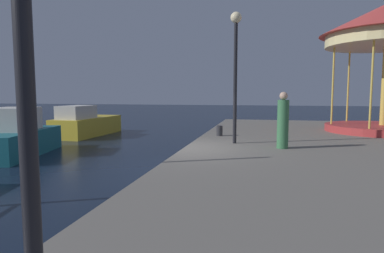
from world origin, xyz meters
TOP-DOWN VIEW (x-y plane):
  - ground_plane at (0.00, 0.00)m, footprint 120.00×120.00m
  - motorboat_yellow at (-7.74, 7.71)m, footprint 2.03×4.99m
  - motorboat_teal at (-7.31, 1.41)m, footprint 2.94×4.73m
  - lamp_post_mid_promenade at (1.44, 1.14)m, footprint 0.36×0.36m
  - bollard_center at (0.70, 2.98)m, footprint 0.24×0.24m
  - person_far_corner at (2.94, 0.43)m, footprint 0.34×0.34m

SIDE VIEW (x-z plane):
  - ground_plane at x=0.00m, z-range 0.00..0.00m
  - motorboat_yellow at x=-7.74m, z-range -0.20..1.57m
  - motorboat_teal at x=-7.31m, z-range -0.24..1.66m
  - bollard_center at x=0.70m, z-range 0.80..1.20m
  - person_far_corner at x=2.94m, z-range 0.74..2.44m
  - lamp_post_mid_promenade at x=1.44m, z-range 1.59..5.85m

